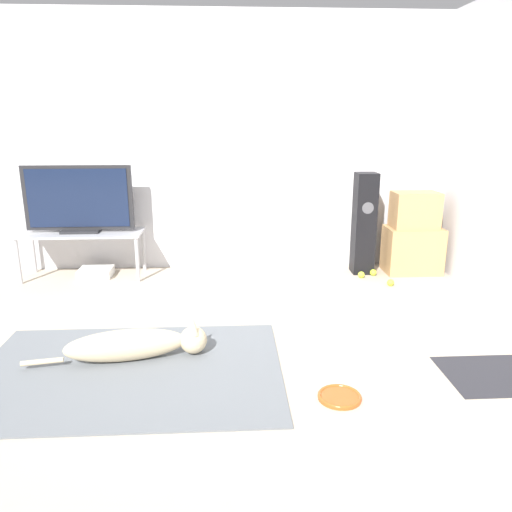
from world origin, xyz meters
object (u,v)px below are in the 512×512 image
at_px(tv, 78,200).
at_px(game_console, 96,272).
at_px(tennis_ball_by_boxes, 373,272).
at_px(floor_speaker, 364,224).
at_px(tennis_ball_loose_on_carpet, 391,283).
at_px(dog, 138,344).
at_px(tennis_ball_near_speaker, 361,275).
at_px(cardboard_box_lower, 412,250).
at_px(tv_stand, 82,237).
at_px(frisbee, 340,397).
at_px(cardboard_box_upper, 415,210).

bearing_deg(tv, game_console, -3.37).
distance_m(tv, tennis_ball_by_boxes, 3.00).
height_order(floor_speaker, tennis_ball_by_boxes, floor_speaker).
relative_size(floor_speaker, tennis_ball_loose_on_carpet, 15.50).
xyz_separation_m(dog, tennis_ball_near_speaker, (1.93, 1.63, -0.08)).
distance_m(cardboard_box_lower, tennis_ball_by_boxes, 0.48).
relative_size(dog, tv_stand, 0.99).
xyz_separation_m(frisbee, cardboard_box_upper, (1.25, 2.34, 0.64)).
bearing_deg(dog, tennis_ball_loose_on_carpet, 32.69).
bearing_deg(game_console, tv_stand, 178.17).
bearing_deg(tennis_ball_near_speaker, tennis_ball_by_boxes, 25.39).
bearing_deg(game_console, tennis_ball_near_speaker, -4.31).
xyz_separation_m(frisbee, tennis_ball_by_boxes, (0.84, 2.23, 0.02)).
height_order(tennis_ball_near_speaker, game_console, game_console).
height_order(cardboard_box_lower, tennis_ball_loose_on_carpet, cardboard_box_lower).
distance_m(tv_stand, tennis_ball_near_speaker, 2.79).
xyz_separation_m(frisbee, game_console, (-1.96, 2.37, 0.03)).
xyz_separation_m(dog, tv_stand, (-0.84, 1.83, 0.29)).
xyz_separation_m(cardboard_box_lower, tennis_ball_by_boxes, (-0.43, -0.11, -0.20)).
distance_m(dog, tennis_ball_by_boxes, 2.67).
height_order(tv_stand, tv, tv).
relative_size(frisbee, cardboard_box_lower, 0.45).
relative_size(cardboard_box_lower, tennis_ball_near_speaker, 8.40).
relative_size(frisbee, floor_speaker, 0.24).
height_order(frisbee, tennis_ball_near_speaker, tennis_ball_near_speaker).
distance_m(frisbee, tennis_ball_loose_on_carpet, 2.12).
height_order(floor_speaker, tennis_ball_near_speaker, floor_speaker).
xyz_separation_m(cardboard_box_upper, tennis_ball_loose_on_carpet, (-0.34, -0.43, -0.62)).
bearing_deg(frisbee, tv_stand, 131.04).
bearing_deg(cardboard_box_lower, tennis_ball_by_boxes, -165.72).
distance_m(cardboard_box_lower, tennis_ball_near_speaker, 0.63).
xyz_separation_m(tennis_ball_by_boxes, tennis_ball_near_speaker, (-0.14, -0.07, 0.00)).
relative_size(frisbee, cardboard_box_upper, 0.56).
bearing_deg(tennis_ball_near_speaker, game_console, 175.69).
distance_m(cardboard_box_lower, tv, 3.37).
bearing_deg(floor_speaker, tv_stand, 179.75).
bearing_deg(tennis_ball_loose_on_carpet, frisbee, -115.49).
height_order(frisbee, cardboard_box_upper, cardboard_box_upper).
bearing_deg(dog, cardboard_box_upper, 35.95).
height_order(frisbee, tennis_ball_loose_on_carpet, tennis_ball_loose_on_carpet).
relative_size(tv, game_console, 3.22).
height_order(floor_speaker, tv_stand, floor_speaker).
xyz_separation_m(frisbee, tennis_ball_loose_on_carpet, (0.91, 1.91, 0.02)).
relative_size(cardboard_box_lower, tennis_ball_loose_on_carpet, 8.40).
relative_size(tennis_ball_by_boxes, tennis_ball_loose_on_carpet, 1.00).
xyz_separation_m(frisbee, cardboard_box_lower, (1.26, 2.34, 0.22)).
relative_size(tv_stand, tennis_ball_by_boxes, 17.86).
xyz_separation_m(cardboard_box_lower, tv, (-3.33, 0.03, 0.54)).
height_order(tv_stand, tennis_ball_near_speaker, tv_stand).
distance_m(cardboard_box_upper, tv, 3.32).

